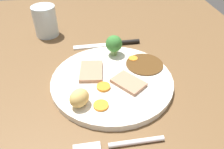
# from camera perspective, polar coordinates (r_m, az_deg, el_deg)

# --- Properties ---
(dining_table) EXTENTS (1.20, 0.84, 0.04)m
(dining_table) POSITION_cam_1_polar(r_m,az_deg,el_deg) (0.48, 2.50, -6.58)
(dining_table) COLOR brown
(dining_table) RESTS_ON ground
(dinner_plate) EXTENTS (0.27, 0.27, 0.01)m
(dinner_plate) POSITION_cam_1_polar(r_m,az_deg,el_deg) (0.49, 0.00, -1.55)
(dinner_plate) COLOR silver
(dinner_plate) RESTS_ON dining_table
(gravy_pool) EXTENTS (0.09, 0.09, 0.00)m
(gravy_pool) POSITION_cam_1_polar(r_m,az_deg,el_deg) (0.53, 8.31, 2.64)
(gravy_pool) COLOR #563819
(gravy_pool) RESTS_ON dinner_plate
(meat_slice_main) EXTENTS (0.08, 0.06, 0.01)m
(meat_slice_main) POSITION_cam_1_polar(r_m,az_deg,el_deg) (0.50, -5.34, 0.86)
(meat_slice_main) COLOR tan
(meat_slice_main) RESTS_ON dinner_plate
(meat_slice_under) EXTENTS (0.08, 0.08, 0.01)m
(meat_slice_under) POSITION_cam_1_polar(r_m,az_deg,el_deg) (0.47, 4.21, -2.09)
(meat_slice_under) COLOR tan
(meat_slice_under) RESTS_ON dinner_plate
(roast_potato_left) EXTENTS (0.05, 0.05, 0.04)m
(roast_potato_left) POSITION_cam_1_polar(r_m,az_deg,el_deg) (0.42, -8.35, -5.96)
(roast_potato_left) COLOR #D8B260
(roast_potato_left) RESTS_ON dinner_plate
(carrot_coin_front) EXTENTS (0.03, 0.03, 0.00)m
(carrot_coin_front) POSITION_cam_1_polar(r_m,az_deg,el_deg) (0.43, -2.86, -7.89)
(carrot_coin_front) COLOR orange
(carrot_coin_front) RESTS_ON dinner_plate
(carrot_coin_back) EXTENTS (0.02, 0.02, 0.00)m
(carrot_coin_back) POSITION_cam_1_polar(r_m,az_deg,el_deg) (0.55, 5.40, 4.06)
(carrot_coin_back) COLOR orange
(carrot_coin_back) RESTS_ON dinner_plate
(carrot_coin_side) EXTENTS (0.03, 0.03, 0.01)m
(carrot_coin_side) POSITION_cam_1_polar(r_m,az_deg,el_deg) (0.46, -2.20, -3.15)
(carrot_coin_side) COLOR orange
(carrot_coin_side) RESTS_ON dinner_plate
(broccoli_floret) EXTENTS (0.04, 0.04, 0.05)m
(broccoli_floret) POSITION_cam_1_polar(r_m,az_deg,el_deg) (0.55, 0.96, 7.80)
(broccoli_floret) COLOR #8CB766
(broccoli_floret) RESTS_ON dinner_plate
(fork) EXTENTS (0.02, 0.15, 0.01)m
(fork) POSITION_cam_1_polar(r_m,az_deg,el_deg) (0.39, 1.11, -17.54)
(fork) COLOR silver
(fork) RESTS_ON dining_table
(knife) EXTENTS (0.02, 0.19, 0.01)m
(knife) POSITION_cam_1_polar(r_m,az_deg,el_deg) (0.63, 0.20, 7.88)
(knife) COLOR black
(knife) RESTS_ON dining_table
(water_glass) EXTENTS (0.07, 0.07, 0.09)m
(water_glass) POSITION_cam_1_polar(r_m,az_deg,el_deg) (0.69, -16.69, 12.95)
(water_glass) COLOR silver
(water_glass) RESTS_ON dining_table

